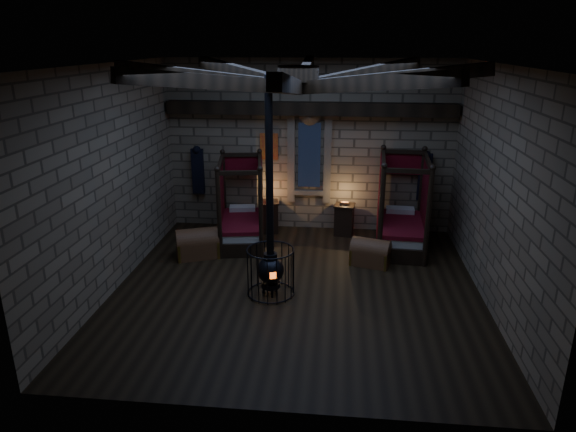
# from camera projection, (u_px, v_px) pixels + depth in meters

# --- Properties ---
(room) EXTENTS (7.02, 7.02, 4.29)m
(room) POSITION_uv_depth(u_px,v_px,m) (298.00, 91.00, 8.85)
(room) COLOR black
(room) RESTS_ON ground
(bed_left) EXTENTS (1.29, 2.03, 1.98)m
(bed_left) POSITION_uv_depth(u_px,v_px,m) (242.00, 222.00, 12.18)
(bed_left) COLOR black
(bed_left) RESTS_ON ground
(bed_right) EXTENTS (1.20, 2.09, 2.11)m
(bed_right) POSITION_uv_depth(u_px,v_px,m) (401.00, 225.00, 11.88)
(bed_right) COLOR black
(bed_right) RESTS_ON ground
(trunk_left) EXTENTS (1.05, 0.86, 0.67)m
(trunk_left) POSITION_uv_depth(u_px,v_px,m) (198.00, 244.00, 11.38)
(trunk_left) COLOR brown
(trunk_left) RESTS_ON ground
(trunk_right) EXTENTS (0.91, 0.72, 0.59)m
(trunk_right) POSITION_uv_depth(u_px,v_px,m) (370.00, 253.00, 10.99)
(trunk_right) COLOR brown
(trunk_right) RESTS_ON ground
(nightstand_left) EXTENTS (0.58, 0.56, 0.97)m
(nightstand_left) POSITION_uv_depth(u_px,v_px,m) (269.00, 216.00, 12.84)
(nightstand_left) COLOR black
(nightstand_left) RESTS_ON ground
(nightstand_right) EXTENTS (0.54, 0.53, 0.84)m
(nightstand_right) POSITION_uv_depth(u_px,v_px,m) (344.00, 219.00, 12.65)
(nightstand_right) COLOR black
(nightstand_right) RESTS_ON ground
(stove) EXTENTS (0.90, 0.90, 4.05)m
(stove) POSITION_uv_depth(u_px,v_px,m) (271.00, 266.00, 9.59)
(stove) COLOR black
(stove) RESTS_ON ground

